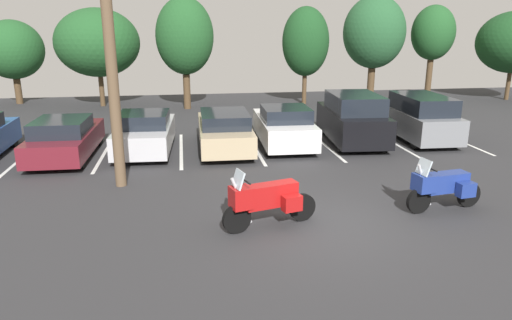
% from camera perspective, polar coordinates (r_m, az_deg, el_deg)
% --- Properties ---
extents(ground, '(44.00, 44.00, 0.10)m').
position_cam_1_polar(ground, '(11.36, 7.87, -7.99)').
color(ground, '#2D2D30').
extents(motorcycle_touring, '(2.30, 1.07, 1.47)m').
position_cam_1_polar(motorcycle_touring, '(10.86, 1.31, -4.76)').
color(motorcycle_touring, black).
rests_on(motorcycle_touring, ground).
extents(motorcycle_second, '(2.13, 0.97, 1.40)m').
position_cam_1_polar(motorcycle_second, '(12.75, 21.55, -2.89)').
color(motorcycle_second, black).
rests_on(motorcycle_second, ground).
extents(parking_stripes, '(19.55, 5.14, 0.01)m').
position_cam_1_polar(parking_stripes, '(17.98, -4.57, 1.40)').
color(parking_stripes, silver).
rests_on(parking_stripes, ground).
extents(car_maroon, '(1.95, 4.63, 1.43)m').
position_cam_1_polar(car_maroon, '(17.88, -22.00, 2.44)').
color(car_maroon, maroon).
rests_on(car_maroon, ground).
extents(car_silver, '(2.12, 4.36, 1.49)m').
position_cam_1_polar(car_silver, '(17.80, -13.22, 3.21)').
color(car_silver, '#B7B7BC').
rests_on(car_silver, ground).
extents(car_tan, '(1.94, 4.87, 1.46)m').
position_cam_1_polar(car_tan, '(17.71, -3.83, 3.58)').
color(car_tan, tan).
rests_on(car_tan, ground).
extents(car_white, '(2.00, 4.56, 1.55)m').
position_cam_1_polar(car_white, '(18.29, 3.38, 4.05)').
color(car_white, white).
rests_on(car_white, ground).
extents(car_black, '(2.25, 4.67, 1.95)m').
position_cam_1_polar(car_black, '(19.07, 11.55, 4.89)').
color(car_black, black).
rests_on(car_black, ground).
extents(car_grey, '(1.97, 4.41, 1.83)m').
position_cam_1_polar(car_grey, '(20.23, 19.13, 4.84)').
color(car_grey, slate).
rests_on(car_grey, ground).
extents(utility_pole, '(1.61, 1.03, 7.97)m').
position_cam_1_polar(utility_pole, '(13.69, -17.23, 13.49)').
color(utility_pole, brown).
rests_on(utility_pole, ground).
extents(tree_center_left, '(2.67, 2.67, 5.50)m').
position_cam_1_polar(tree_center_left, '(27.95, 5.99, 13.97)').
color(tree_center_left, '#4C3823').
rests_on(tree_center_left, ground).
extents(tree_right, '(3.45, 3.45, 4.78)m').
position_cam_1_polar(tree_right, '(31.13, -27.26, 11.71)').
color(tree_right, '#4C3823').
rests_on(tree_right, ground).
extents(tree_far_left, '(3.08, 3.08, 5.94)m').
position_cam_1_polar(tree_far_left, '(26.36, -8.58, 14.49)').
color(tree_far_left, '#4C3823').
rests_on(tree_far_left, ground).
extents(tree_rear, '(4.61, 4.61, 5.40)m').
position_cam_1_polar(tree_rear, '(28.37, -18.54, 13.24)').
color(tree_rear, '#4C3823').
rests_on(tree_rear, ground).
extents(tree_left, '(3.77, 3.77, 6.21)m').
position_cam_1_polar(tree_left, '(30.77, 14.04, 14.67)').
color(tree_left, '#4C3823').
rests_on(tree_left, ground).
extents(tree_far_right, '(2.67, 2.67, 5.68)m').
position_cam_1_polar(tree_far_right, '(32.58, 20.55, 14.09)').
color(tree_far_right, '#4C3823').
rests_on(tree_far_right, ground).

